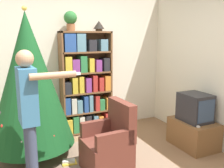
% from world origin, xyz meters
% --- Properties ---
extents(wall_back, '(8.00, 0.10, 2.60)m').
position_xyz_m(wall_back, '(0.00, 2.00, 1.30)').
color(wall_back, silver).
rests_on(wall_back, ground_plane).
extents(bookshelf, '(0.91, 0.30, 1.83)m').
position_xyz_m(bookshelf, '(0.28, 1.78, 0.89)').
color(bookshelf, brown).
rests_on(bookshelf, ground_plane).
extents(tv_stand, '(0.51, 0.72, 0.43)m').
position_xyz_m(tv_stand, '(1.64, 0.46, 0.22)').
color(tv_stand, brown).
rests_on(tv_stand, ground_plane).
extents(television, '(0.38, 0.47, 0.44)m').
position_xyz_m(television, '(1.64, 0.46, 0.65)').
color(television, '#28282D').
rests_on(television, tv_stand).
extents(game_remote, '(0.04, 0.12, 0.02)m').
position_xyz_m(game_remote, '(1.48, 0.25, 0.44)').
color(game_remote, white).
rests_on(game_remote, tv_stand).
extents(christmas_tree, '(1.20, 1.20, 2.15)m').
position_xyz_m(christmas_tree, '(-0.74, 1.14, 1.14)').
color(christmas_tree, '#4C3323').
rests_on(christmas_tree, ground_plane).
extents(armchair, '(0.60, 0.59, 0.92)m').
position_xyz_m(armchair, '(0.13, 0.37, 0.32)').
color(armchair, brown).
rests_on(armchair, ground_plane).
extents(standing_person, '(0.64, 0.47, 1.61)m').
position_xyz_m(standing_person, '(-0.84, 0.33, 0.96)').
color(standing_person, '#38425B').
rests_on(standing_person, ground_plane).
extents(potted_plant, '(0.22, 0.22, 0.33)m').
position_xyz_m(potted_plant, '(0.05, 1.78, 2.02)').
color(potted_plant, '#935B38').
rests_on(potted_plant, bookshelf).
extents(table_lamp, '(0.20, 0.20, 0.18)m').
position_xyz_m(table_lamp, '(0.56, 1.78, 1.93)').
color(table_lamp, '#473828').
rests_on(table_lamp, bookshelf).
extents(book_pile_near_tree, '(0.22, 0.17, 0.05)m').
position_xyz_m(book_pile_near_tree, '(-0.32, 0.75, 0.02)').
color(book_pile_near_tree, gold).
rests_on(book_pile_near_tree, ground_plane).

